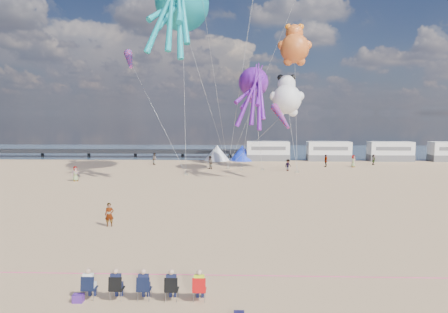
# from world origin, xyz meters

# --- Properties ---
(ground) EXTENTS (120.00, 120.00, 0.00)m
(ground) POSITION_xyz_m (0.00, 0.00, 0.00)
(ground) COLOR tan
(ground) RESTS_ON ground
(water) EXTENTS (120.00, 120.00, 0.00)m
(water) POSITION_xyz_m (0.00, 55.00, 0.02)
(water) COLOR #344B64
(water) RESTS_ON ground
(pier) EXTENTS (60.00, 3.00, 0.50)m
(pier) POSITION_xyz_m (-28.00, 44.00, 1.00)
(pier) COLOR black
(pier) RESTS_ON ground
(motorhome_0) EXTENTS (6.60, 2.50, 3.00)m
(motorhome_0) POSITION_xyz_m (6.00, 40.00, 1.50)
(motorhome_0) COLOR silver
(motorhome_0) RESTS_ON ground
(motorhome_1) EXTENTS (6.60, 2.50, 3.00)m
(motorhome_1) POSITION_xyz_m (15.50, 40.00, 1.50)
(motorhome_1) COLOR silver
(motorhome_1) RESTS_ON ground
(motorhome_2) EXTENTS (6.60, 2.50, 3.00)m
(motorhome_2) POSITION_xyz_m (25.00, 40.00, 1.50)
(motorhome_2) COLOR silver
(motorhome_2) RESTS_ON ground
(tent_white) EXTENTS (4.00, 4.00, 2.40)m
(tent_white) POSITION_xyz_m (-2.00, 40.00, 1.20)
(tent_white) COLOR white
(tent_white) RESTS_ON ground
(tent_blue) EXTENTS (4.00, 4.00, 2.40)m
(tent_blue) POSITION_xyz_m (2.00, 40.00, 1.20)
(tent_blue) COLOR #1933CC
(tent_blue) RESTS_ON ground
(spectator_row) EXTENTS (6.10, 0.90, 1.30)m
(spectator_row) POSITION_xyz_m (-2.52, -7.44, 0.65)
(spectator_row) COLOR black
(spectator_row) RESTS_ON ground
(cooler_purple) EXTENTS (0.40, 0.30, 0.32)m
(cooler_purple) POSITION_xyz_m (-5.07, -7.76, 0.16)
(cooler_purple) COLOR #48217C
(cooler_purple) RESTS_ON ground
(rope_line) EXTENTS (34.00, 0.03, 0.03)m
(rope_line) POSITION_xyz_m (0.00, -5.00, 0.02)
(rope_line) COLOR #F2338C
(rope_line) RESTS_ON ground
(standing_person) EXTENTS (0.62, 0.46, 1.56)m
(standing_person) POSITION_xyz_m (-7.20, 2.76, 0.78)
(standing_person) COLOR tan
(standing_person) RESTS_ON ground
(beachgoer_0) EXTENTS (0.72, 0.66, 1.66)m
(beachgoer_0) POSITION_xyz_m (17.19, 32.53, 0.83)
(beachgoer_0) COLOR #7F6659
(beachgoer_0) RESTS_ON ground
(beachgoer_1) EXTENTS (0.80, 0.97, 1.71)m
(beachgoer_1) POSITION_xyz_m (-10.70, 34.20, 0.85)
(beachgoer_1) COLOR #7F6659
(beachgoer_1) RESTS_ON ground
(beachgoer_2) EXTENTS (0.93, 0.88, 1.51)m
(beachgoer_2) POSITION_xyz_m (7.72, 28.58, 0.75)
(beachgoer_2) COLOR #7F6659
(beachgoer_2) RESTS_ON ground
(beachgoer_3) EXTENTS (0.65, 1.12, 1.72)m
(beachgoer_3) POSITION_xyz_m (13.43, 32.58, 0.86)
(beachgoer_3) COLOR #7F6659
(beachgoer_3) RESTS_ON ground
(beachgoer_4) EXTENTS (0.82, 0.93, 1.50)m
(beachgoer_4) POSITION_xyz_m (20.82, 35.13, 0.75)
(beachgoer_4) COLOR #7F6659
(beachgoer_4) RESTS_ON ground
(beachgoer_6) EXTENTS (0.71, 0.69, 1.64)m
(beachgoer_6) POSITION_xyz_m (-16.48, 20.01, 0.82)
(beachgoer_6) COLOR #7F6659
(beachgoer_6) RESTS_ON ground
(beachgoer_7) EXTENTS (0.98, 1.00, 1.74)m
(beachgoer_7) POSITION_xyz_m (-2.38, 29.92, 0.87)
(beachgoer_7) COLOR #7F6659
(beachgoer_7) RESTS_ON ground
(sandbag_a) EXTENTS (0.50, 0.35, 0.22)m
(sandbag_a) POSITION_xyz_m (-4.91, 24.44, 0.11)
(sandbag_a) COLOR gray
(sandbag_a) RESTS_ON ground
(sandbag_b) EXTENTS (0.50, 0.35, 0.22)m
(sandbag_b) POSITION_xyz_m (1.72, 28.60, 0.11)
(sandbag_b) COLOR gray
(sandbag_b) RESTS_ON ground
(sandbag_c) EXTENTS (0.50, 0.35, 0.22)m
(sandbag_c) POSITION_xyz_m (8.66, 26.87, 0.11)
(sandbag_c) COLOR gray
(sandbag_c) RESTS_ON ground
(sandbag_d) EXTENTS (0.50, 0.35, 0.22)m
(sandbag_d) POSITION_xyz_m (4.47, 28.80, 0.11)
(sandbag_d) COLOR gray
(sandbag_d) RESTS_ON ground
(sandbag_e) EXTENTS (0.50, 0.35, 0.22)m
(sandbag_e) POSITION_xyz_m (-0.02, 30.44, 0.11)
(sandbag_e) COLOR gray
(sandbag_e) RESTS_ON ground
(kite_octopus_teal) EXTENTS (7.47, 12.00, 12.74)m
(kite_octopus_teal) POSITION_xyz_m (-5.13, 24.33, 19.85)
(kite_octopus_teal) COLOR teal
(kite_octopus_purple) EXTENTS (6.94, 9.35, 9.82)m
(kite_octopus_purple) POSITION_xyz_m (3.13, 26.76, 11.13)
(kite_octopus_purple) COLOR #5F1591
(kite_panda) EXTENTS (5.58, 5.39, 6.48)m
(kite_panda) POSITION_xyz_m (7.60, 29.88, 9.18)
(kite_panda) COLOR white
(kite_teddy_orange) EXTENTS (5.88, 5.75, 6.37)m
(kite_teddy_orange) POSITION_xyz_m (8.48, 29.87, 15.63)
(kite_teddy_orange) COLOR orange
(windsock_left) EXTENTS (3.28, 7.46, 7.48)m
(windsock_left) POSITION_xyz_m (-12.35, 27.97, 14.07)
(windsock_left) COLOR red
(windsock_mid) EXTENTS (1.80, 5.25, 5.16)m
(windsock_mid) POSITION_xyz_m (3.01, 23.81, 9.76)
(windsock_mid) COLOR red
(windsock_right) EXTENTS (2.15, 4.93, 4.87)m
(windsock_right) POSITION_xyz_m (6.05, 22.33, 7.00)
(windsock_right) COLOR red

